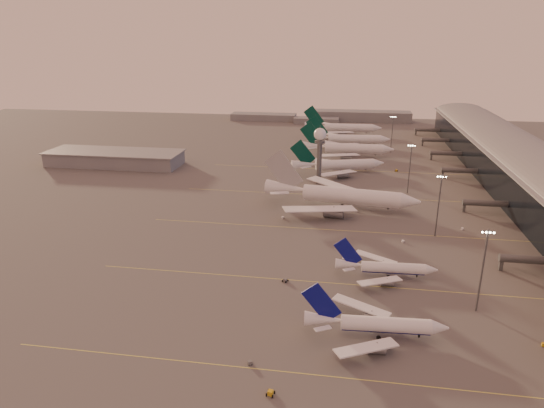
# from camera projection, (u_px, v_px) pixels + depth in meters

# --- Properties ---
(ground) EXTENTS (700.00, 700.00, 0.00)m
(ground) POSITION_uv_depth(u_px,v_px,m) (275.00, 294.00, 146.65)
(ground) COLOR #4F4D4D
(ground) RESTS_ON ground
(taxiway_markings) EXTENTS (180.00, 185.25, 0.02)m
(taxiway_markings) POSITION_uv_depth(u_px,v_px,m) (370.00, 231.00, 194.43)
(taxiway_markings) COLOR #E6DF51
(taxiway_markings) RESTS_ON ground
(terminal) EXTENTS (57.00, 362.00, 23.04)m
(terminal) POSITION_uv_depth(u_px,v_px,m) (535.00, 178.00, 229.86)
(terminal) COLOR black
(terminal) RESTS_ON ground
(hangar) EXTENTS (82.00, 27.00, 8.50)m
(hangar) POSITION_uv_depth(u_px,v_px,m) (115.00, 158.00, 293.80)
(hangar) COLOR slate
(hangar) RESTS_ON ground
(radar_tower) EXTENTS (6.40, 6.40, 31.10)m
(radar_tower) POSITION_uv_depth(u_px,v_px,m) (320.00, 145.00, 251.06)
(radar_tower) COLOR #515458
(radar_tower) RESTS_ON ground
(mast_a) EXTENTS (3.60, 0.56, 25.00)m
(mast_a) POSITION_uv_depth(u_px,v_px,m) (483.00, 267.00, 133.51)
(mast_a) COLOR #515458
(mast_a) RESTS_ON ground
(mast_b) EXTENTS (3.60, 0.56, 25.00)m
(mast_b) POSITION_uv_depth(u_px,v_px,m) (439.00, 203.00, 185.29)
(mast_b) COLOR #515458
(mast_b) RESTS_ON ground
(mast_c) EXTENTS (3.60, 0.56, 25.00)m
(mast_c) POSITION_uv_depth(u_px,v_px,m) (410.00, 166.00, 237.36)
(mast_c) COLOR #515458
(mast_c) RESTS_ON ground
(mast_d) EXTENTS (3.60, 0.56, 25.00)m
(mast_d) POSITION_uv_depth(u_px,v_px,m) (392.00, 132.00, 321.66)
(mast_d) COLOR #515458
(mast_d) RESTS_ON ground
(distant_horizon) EXTENTS (165.00, 37.50, 9.00)m
(distant_horizon) POSITION_uv_depth(u_px,v_px,m) (331.00, 117.00, 448.44)
(distant_horizon) COLOR slate
(distant_horizon) RESTS_ON ground
(narrowbody_near) EXTENTS (37.87, 30.19, 14.79)m
(narrowbody_near) POSITION_uv_depth(u_px,v_px,m) (375.00, 326.00, 125.25)
(narrowbody_near) COLOR white
(narrowbody_near) RESTS_ON ground
(narrowbody_mid) EXTENTS (33.51, 26.73, 13.09)m
(narrowbody_mid) POSITION_uv_depth(u_px,v_px,m) (386.00, 269.00, 156.82)
(narrowbody_mid) COLOR white
(narrowbody_mid) RESTS_ON ground
(widebody_white) EXTENTS (71.19, 56.67, 25.13)m
(widebody_white) POSITION_uv_depth(u_px,v_px,m) (341.00, 199.00, 219.79)
(widebody_white) COLOR white
(widebody_white) RESTS_ON ground
(greentail_a) EXTENTS (53.70, 42.74, 20.08)m
(greentail_a) POSITION_uv_depth(u_px,v_px,m) (338.00, 167.00, 276.73)
(greentail_a) COLOR white
(greentail_a) RESTS_ON ground
(greentail_b) EXTENTS (60.99, 49.26, 22.15)m
(greentail_b) POSITION_uv_depth(u_px,v_px,m) (347.00, 150.00, 315.12)
(greentail_b) COLOR white
(greentail_b) RESTS_ON ground
(greentail_c) EXTENTS (59.91, 48.23, 21.76)m
(greentail_c) POSITION_uv_depth(u_px,v_px,m) (349.00, 141.00, 344.71)
(greentail_c) COLOR white
(greentail_c) RESTS_ON ground
(greentail_d) EXTENTS (62.14, 50.13, 22.56)m
(greentail_d) POSITION_uv_depth(u_px,v_px,m) (343.00, 129.00, 386.54)
(greentail_d) COLOR white
(greentail_d) RESTS_ON ground
(gsv_truck_a) EXTENTS (5.48, 3.93, 2.10)m
(gsv_truck_a) POSITION_uv_depth(u_px,v_px,m) (251.00, 360.00, 115.07)
(gsv_truck_a) COLOR #585B5E
(gsv_truck_a) RESTS_ON ground
(gsv_tug_near) EXTENTS (2.97, 4.18, 1.09)m
(gsv_tug_near) POSITION_uv_depth(u_px,v_px,m) (270.00, 393.00, 105.24)
(gsv_tug_near) COLOR gold
(gsv_tug_near) RESTS_ON ground
(gsv_tug_mid) EXTENTS (4.04, 3.40, 0.99)m
(gsv_tug_mid) POSITION_uv_depth(u_px,v_px,m) (285.00, 280.00, 154.03)
(gsv_tug_mid) COLOR #585B5E
(gsv_tug_mid) RESTS_ON ground
(gsv_truck_b) EXTENTS (4.92, 3.00, 1.87)m
(gsv_truck_b) POSITION_uv_depth(u_px,v_px,m) (404.00, 240.00, 183.55)
(gsv_truck_b) COLOR white
(gsv_truck_b) RESTS_ON ground
(gsv_truck_c) EXTENTS (4.87, 3.82, 1.89)m
(gsv_truck_c) POSITION_uv_depth(u_px,v_px,m) (284.00, 216.00, 207.80)
(gsv_truck_c) COLOR white
(gsv_truck_c) RESTS_ON ground
(gsv_catering_b) EXTENTS (4.72, 3.51, 3.54)m
(gsv_catering_b) POSITION_uv_depth(u_px,v_px,m) (463.00, 226.00, 195.10)
(gsv_catering_b) COLOR white
(gsv_catering_b) RESTS_ON ground
(gsv_truck_d) EXTENTS (2.03, 4.89, 1.94)m
(gsv_truck_d) POSITION_uv_depth(u_px,v_px,m) (283.00, 179.00, 261.38)
(gsv_truck_d) COLOR white
(gsv_truck_d) RESTS_ON ground
(gsv_tug_hangar) EXTENTS (3.96, 2.71, 1.05)m
(gsv_tug_hangar) POSITION_uv_depth(u_px,v_px,m) (396.00, 170.00, 280.71)
(gsv_tug_hangar) COLOR gold
(gsv_tug_hangar) RESTS_ON ground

